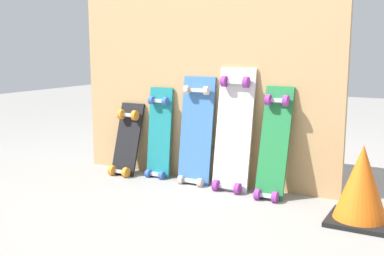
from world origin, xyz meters
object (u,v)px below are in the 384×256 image
skateboard_green (273,148)px  traffic_cone (362,185)px  skateboard_black (126,144)px  skateboard_teal (159,137)px  skateboard_blue (196,136)px  skateboard_white (233,135)px

skateboard_green → traffic_cone: bearing=-20.4°
skateboard_black → skateboard_teal: (0.24, 0.05, 0.06)m
skateboard_black → skateboard_green: size_ratio=0.77×
skateboard_blue → skateboard_green: size_ratio=1.06×
skateboard_teal → skateboard_green: size_ratio=0.94×
skateboard_white → traffic_cone: (0.81, -0.23, -0.15)m
skateboard_white → skateboard_blue: bearing=176.6°
skateboard_teal → skateboard_white: size_ratio=0.83×
skateboard_white → skateboard_green: size_ratio=1.14×
skateboard_teal → traffic_cone: bearing=-10.6°
skateboard_blue → skateboard_white: bearing=-3.4°
skateboard_blue → skateboard_white: (0.27, -0.02, 0.03)m
skateboard_black → traffic_cone: bearing=-7.2°
skateboard_green → traffic_cone: 0.58m
skateboard_teal → skateboard_blue: bearing=-2.8°
skateboard_teal → skateboard_blue: 0.30m
skateboard_white → traffic_cone: size_ratio=2.01×
skateboard_teal → skateboard_green: (0.83, -0.06, 0.02)m
skateboard_black → skateboard_white: 0.82m
skateboard_white → traffic_cone: skateboard_white is taller
skateboard_teal → traffic_cone: size_ratio=1.67×
skateboard_green → traffic_cone: (0.53, -0.20, -0.10)m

